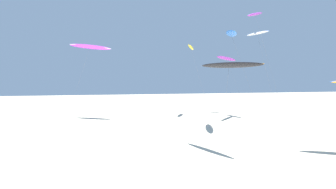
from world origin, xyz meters
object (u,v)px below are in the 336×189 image
object	(u,v)px
flying_kite_1	(226,58)
flying_kite_7	(257,33)
flying_kite_3	(255,14)
flying_kite_5	(229,65)
flying_kite_2	(231,34)
flying_kite_0	(90,47)
flying_kite_4	(191,47)

from	to	relation	value
flying_kite_1	flying_kite_7	size ratio (longest dim) A/B	0.80
flying_kite_3	flying_kite_5	bearing A→B (deg)	-126.55
flying_kite_2	flying_kite_7	distance (m)	16.68
flying_kite_0	flying_kite_5	size ratio (longest dim) A/B	1.49
flying_kite_3	flying_kite_4	bearing A→B (deg)	133.72
flying_kite_5	flying_kite_7	distance (m)	29.58
flying_kite_4	flying_kite_5	xyz separation A→B (m)	(-4.73, -28.77, -5.24)
flying_kite_1	flying_kite_2	xyz separation A→B (m)	(-9.51, -22.29, 1.94)
flying_kite_1	flying_kite_5	distance (m)	36.76
flying_kite_5	flying_kite_7	bearing A→B (deg)	53.54
flying_kite_0	flying_kite_5	bearing A→B (deg)	-60.33
flying_kite_0	flying_kite_3	world-z (taller)	flying_kite_3
flying_kite_0	flying_kite_7	xyz separation A→B (m)	(33.07, -5.28, 2.92)
flying_kite_0	flying_kite_3	distance (m)	32.06
flying_kite_0	flying_kite_7	size ratio (longest dim) A/B	0.88
flying_kite_0	flying_kite_7	world-z (taller)	flying_kite_7
flying_kite_2	flying_kite_7	world-z (taller)	flying_kite_7
flying_kite_0	flying_kite_7	bearing A→B (deg)	-9.07
flying_kite_0	flying_kite_4	size ratio (longest dim) A/B	1.00
flying_kite_1	flying_kite_3	bearing A→B (deg)	-93.74
flying_kite_1	flying_kite_3	xyz separation A→B (m)	(-0.94, -14.39, 7.07)
flying_kite_0	flying_kite_1	xyz separation A→B (m)	(31.12, 5.14, -1.42)
flying_kite_0	flying_kite_4	xyz separation A→B (m)	(20.83, 0.52, 0.48)
flying_kite_2	flying_kite_3	world-z (taller)	flying_kite_3
flying_kite_1	flying_kite_5	size ratio (longest dim) A/B	1.35
flying_kite_0	flying_kite_3	size ratio (longest dim) A/B	0.74
flying_kite_2	flying_kite_7	xyz separation A→B (m)	(11.46, 11.88, 2.40)
flying_kite_1	flying_kite_3	distance (m)	16.06
flying_kite_7	flying_kite_4	bearing A→B (deg)	154.66
flying_kite_0	flying_kite_5	world-z (taller)	flying_kite_0
flying_kite_1	flying_kite_5	world-z (taller)	flying_kite_1
flying_kite_1	flying_kite_7	world-z (taller)	flying_kite_7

